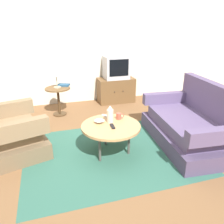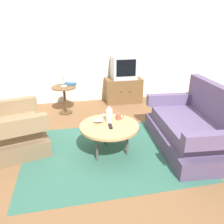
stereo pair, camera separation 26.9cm
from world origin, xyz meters
name	(u,v)px [view 1 (the left image)]	position (x,y,z in m)	size (l,w,h in m)	color
ground_plane	(102,155)	(0.00, 0.00, 0.00)	(16.00, 16.00, 0.00)	brown
back_wall	(73,44)	(0.00, 2.54, 1.35)	(9.00, 0.12, 2.70)	beige
area_rug	(111,152)	(0.15, 0.03, 0.00)	(2.50, 1.90, 0.00)	#2D5B4C
armchair	(9,134)	(-1.27, 0.46, 0.31)	(1.07, 1.18, 0.89)	brown
couch	(191,125)	(1.46, -0.02, 0.30)	(1.06, 1.73, 0.96)	#4B3E5C
coffee_table	(111,127)	(0.15, 0.03, 0.42)	(0.85, 0.85, 0.46)	tan
side_table	(58,96)	(-0.47, 1.77, 0.42)	(0.50, 0.50, 0.58)	brown
tv_stand	(116,90)	(0.92, 2.22, 0.29)	(0.86, 0.47, 0.58)	brown
television	(116,68)	(0.92, 2.21, 0.84)	(0.56, 0.42, 0.52)	#B7B7BC
table_lamp	(56,73)	(-0.47, 1.79, 0.87)	(0.20, 0.20, 0.39)	#9E937A
vase	(110,114)	(0.16, 0.14, 0.58)	(0.10, 0.10, 0.26)	beige
mug	(119,116)	(0.32, 0.20, 0.50)	(0.12, 0.07, 0.10)	#B74C3D
bowl	(99,122)	(0.01, 0.15, 0.48)	(0.15, 0.15, 0.04)	silver
tv_remote_dark	(112,126)	(0.15, -0.03, 0.47)	(0.06, 0.15, 0.02)	black
tv_remote_silver	(107,116)	(0.17, 0.34, 0.47)	(0.15, 0.16, 0.02)	#B2B2B7
book	(64,85)	(-0.33, 1.90, 0.60)	(0.28, 0.24, 0.03)	navy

